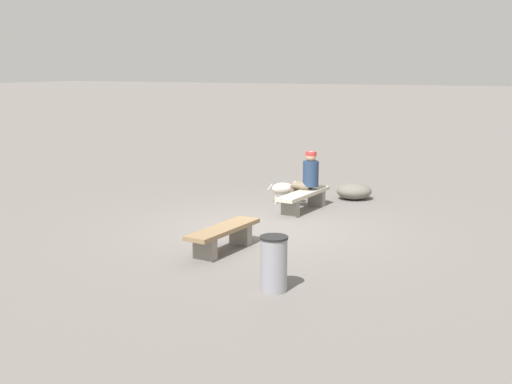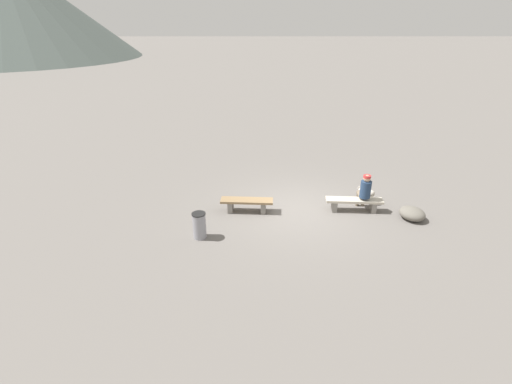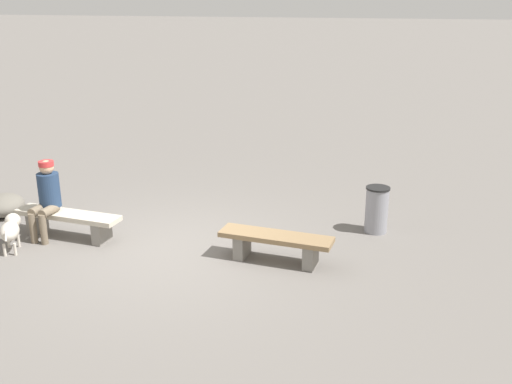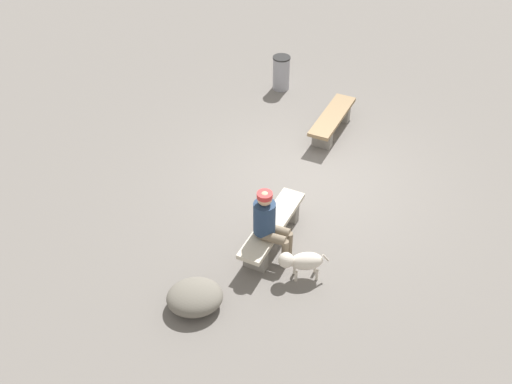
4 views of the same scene
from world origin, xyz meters
name	(u,v)px [view 4 (image 4 of 4)]	position (x,y,z in m)	size (l,w,h in m)	color
ground	(310,181)	(0.00, 0.00, -0.03)	(210.00, 210.00, 0.06)	slate
bench_left	(332,120)	(-1.65, -0.10, 0.29)	(1.70, 0.52, 0.43)	gray
bench_right	(272,228)	(1.82, -0.05, 0.30)	(1.83, 0.49, 0.42)	gray
seated_person	(269,221)	(2.13, 0.00, 0.73)	(0.34, 0.61, 1.27)	navy
dog	(301,261)	(2.38, 0.63, 0.34)	(0.51, 0.71, 0.51)	beige
trash_bin	(281,73)	(-2.96, -1.69, 0.39)	(0.39, 0.39, 0.78)	gray
boulder	(195,297)	(3.51, -0.60, 0.19)	(0.83, 0.72, 0.38)	#6B665B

